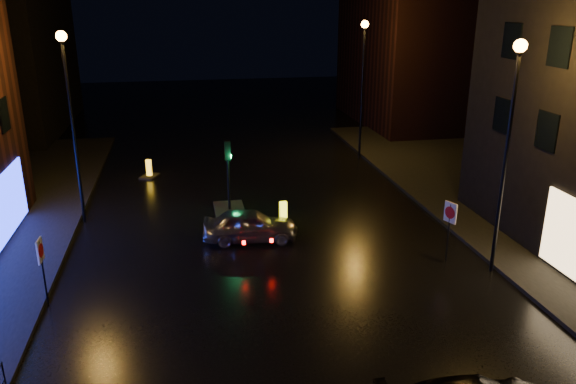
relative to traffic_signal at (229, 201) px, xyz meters
name	(u,v)px	position (x,y,z in m)	size (l,w,h in m)	color
building_far_right	(411,46)	(16.20, 18.00, 5.50)	(8.00, 14.00, 12.00)	black
street_lamp_lfar	(69,99)	(-6.60, 0.00, 5.06)	(0.44, 0.44, 8.37)	black
street_lamp_rnear	(510,124)	(9.00, -8.00, 5.06)	(0.44, 0.44, 8.37)	black
street_lamp_rfar	(363,69)	(9.00, 8.00, 5.06)	(0.44, 0.44, 8.37)	black
traffic_signal	(229,201)	(0.00, 0.00, 0.00)	(1.40, 2.40, 3.45)	black
silver_hatchback	(250,225)	(0.55, -3.49, 0.16)	(1.57, 3.90, 1.33)	#A0A2A7
bollard_near	(283,221)	(2.18, -2.26, -0.25)	(1.06, 1.43, 1.15)	black
bollard_far	(149,173)	(-3.97, 6.27, -0.28)	(1.18, 1.38, 1.02)	black
road_sign_left	(41,256)	(-6.70, -7.48, 1.27)	(0.09, 0.57, 2.37)	black
road_sign_right	(450,218)	(7.70, -6.94, 1.31)	(0.25, 0.57, 2.42)	black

